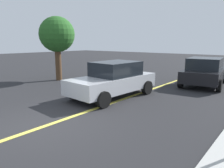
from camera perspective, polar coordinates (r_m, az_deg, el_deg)
ground_plane at (r=6.66m, az=-17.62°, el=-10.77°), size 80.00×80.00×0.00m
lane_marking_centre at (r=8.55m, az=-0.53°, el=-5.27°), size 28.00×0.16×0.01m
car_black_far_lane at (r=13.10m, az=23.56°, el=3.10°), size 4.37×2.48×1.56m
car_silver_behind_van at (r=9.49m, az=0.44°, el=1.26°), size 4.36×2.16×1.57m
tree_left_verge at (r=14.01m, az=-14.52°, el=12.55°), size 2.20×2.20×3.99m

